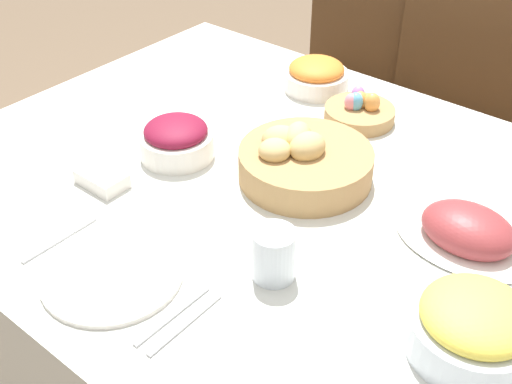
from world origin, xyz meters
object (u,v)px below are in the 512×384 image
object	(u,v)px
carrot_bowl	(316,75)
knife	(173,315)
butter_dish	(102,179)
chair_far_center	(436,118)
egg_basket	(360,111)
bread_basket	(303,160)
beet_salad_bowl	(176,139)
drinking_cup	(274,254)
ham_platter	(467,232)
dinner_plate	(112,274)
chair_far_left	(343,86)
pineapple_bowl	(473,327)
spoon	(186,324)
fork	(60,240)

from	to	relation	value
carrot_bowl	knife	size ratio (longest dim) A/B	1.03
carrot_bowl	butter_dish	size ratio (longest dim) A/B	1.59
chair_far_center	egg_basket	size ratio (longest dim) A/B	5.01
bread_basket	beet_salad_bowl	world-z (taller)	bread_basket
carrot_bowl	drinking_cup	xyz separation A→B (m)	(0.36, -0.64, 0.01)
butter_dish	egg_basket	bearing A→B (deg)	64.78
bread_basket	drinking_cup	xyz separation A→B (m)	(0.14, -0.28, 0.00)
ham_platter	carrot_bowl	world-z (taller)	carrot_bowl
chair_far_center	dinner_plate	bearing A→B (deg)	-94.97
chair_far_left	ham_platter	xyz separation A→B (m)	(0.79, -0.83, 0.28)
egg_basket	dinner_plate	size ratio (longest dim) A/B	0.68
chair_far_left	pineapple_bowl	distance (m)	1.43
beet_salad_bowl	pineapple_bowl	xyz separation A→B (m)	(0.75, -0.11, 0.01)
chair_far_center	carrot_bowl	distance (m)	0.59
chair_far_left	carrot_bowl	xyz separation A→B (m)	(0.21, -0.49, 0.29)
chair_far_left	dinner_plate	xyz separation A→B (m)	(0.34, -1.32, 0.25)
ham_platter	knife	bearing A→B (deg)	-121.34
bread_basket	knife	world-z (taller)	bread_basket
bread_basket	egg_basket	world-z (taller)	bread_basket
ham_platter	carrot_bowl	distance (m)	0.68
chair_far_center	spoon	world-z (taller)	chair_far_center
spoon	dinner_plate	bearing A→B (deg)	179.53
fork	spoon	distance (m)	0.34
knife	egg_basket	bearing A→B (deg)	98.77
chair_far_center	dinner_plate	xyz separation A→B (m)	(-0.02, -1.32, 0.25)
ham_platter	dinner_plate	world-z (taller)	ham_platter
ham_platter	chair_far_center	bearing A→B (deg)	117.35
drinking_cup	fork	bearing A→B (deg)	-153.66
fork	drinking_cup	xyz separation A→B (m)	(0.37, 0.19, 0.05)
fork	spoon	size ratio (longest dim) A/B	1.00
egg_basket	dinner_plate	distance (m)	0.76
chair_far_left	bread_basket	world-z (taller)	chair_far_left
butter_dish	bread_basket	bearing A→B (deg)	43.18
carrot_bowl	fork	xyz separation A→B (m)	(-0.01, -0.83, -0.04)
egg_basket	drinking_cup	size ratio (longest dim) A/B	1.76
dinner_plate	knife	xyz separation A→B (m)	(0.15, 0.00, -0.00)
chair_far_left	egg_basket	world-z (taller)	chair_far_left
chair_far_center	pineapple_bowl	bearing A→B (deg)	-67.19
beet_salad_bowl	pineapple_bowl	bearing A→B (deg)	-8.12
carrot_bowl	bread_basket	bearing A→B (deg)	-58.83
ham_platter	carrot_bowl	size ratio (longest dim) A/B	1.60
carrot_bowl	dinner_plate	bearing A→B (deg)	-80.47
fork	butter_dish	size ratio (longest dim) A/B	1.54
fork	beet_salad_bowl	bearing A→B (deg)	96.68
knife	drinking_cup	xyz separation A→B (m)	(0.07, 0.19, 0.05)
egg_basket	bread_basket	bearing A→B (deg)	-82.62
drinking_cup	beet_salad_bowl	bearing A→B (deg)	157.54
drinking_cup	butter_dish	size ratio (longest dim) A/B	0.90
chair_far_left	drinking_cup	bearing A→B (deg)	-68.40
dinner_plate	butter_dish	size ratio (longest dim) A/B	2.34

